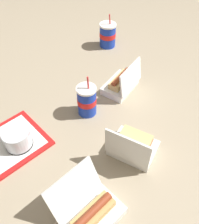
% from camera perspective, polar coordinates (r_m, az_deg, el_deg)
% --- Properties ---
extents(ground_plane, '(3.20, 3.20, 0.00)m').
position_cam_1_polar(ground_plane, '(1.20, 0.31, -0.87)').
color(ground_plane, gray).
extents(food_tray, '(0.41, 0.33, 0.01)m').
position_cam_1_polar(food_tray, '(1.15, -21.40, -7.85)').
color(food_tray, red).
rests_on(food_tray, ground_plane).
extents(cake_container, '(0.12, 0.12, 0.08)m').
position_cam_1_polar(cake_container, '(1.10, -18.23, -5.82)').
color(cake_container, black).
rests_on(cake_container, food_tray).
extents(clamshell_hotdog_back, '(0.20, 0.14, 0.17)m').
position_cam_1_polar(clamshell_hotdog_back, '(1.32, 5.03, 6.59)').
color(clamshell_hotdog_back, white).
rests_on(clamshell_hotdog_back, ground_plane).
extents(clamshell_sandwich_left, '(0.18, 0.20, 0.19)m').
position_cam_1_polar(clamshell_sandwich_left, '(1.04, 7.67, -7.68)').
color(clamshell_sandwich_left, white).
rests_on(clamshell_sandwich_left, ground_plane).
extents(clamshell_hotdog_front, '(0.23, 0.23, 0.16)m').
position_cam_1_polar(clamshell_hotdog_front, '(0.91, -1.92, -22.02)').
color(clamshell_hotdog_front, white).
rests_on(clamshell_hotdog_front, ground_plane).
extents(soda_cup_corner, '(0.11, 0.11, 0.21)m').
position_cam_1_polar(soda_cup_corner, '(1.64, 1.87, 17.19)').
color(soda_cup_corner, '#1938B7').
rests_on(soda_cup_corner, ground_plane).
extents(soda_cup_right, '(0.09, 0.09, 0.21)m').
position_cam_1_polar(soda_cup_right, '(1.16, -2.92, 2.66)').
color(soda_cup_right, '#1938B7').
rests_on(soda_cup_right, ground_plane).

